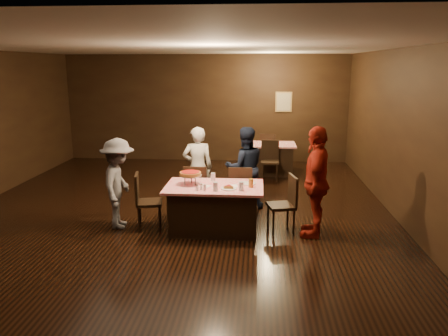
{
  "coord_description": "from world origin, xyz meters",
  "views": [
    {
      "loc": [
        1.5,
        -7.38,
        2.69
      ],
      "look_at": [
        0.94,
        -0.22,
        1.0
      ],
      "focal_mm": 35.0,
      "sensor_mm": 36.0,
      "label": 1
    }
  ],
  "objects_px": {
    "pizza_stand": "(190,174)",
    "plate_empty": "(248,184)",
    "glass_amber": "(251,183)",
    "diner_grey_knit": "(119,184)",
    "chair_end_right": "(281,204)",
    "chair_back_near": "(270,161)",
    "chair_far_right": "(240,191)",
    "glass_front_left": "(215,187)",
    "chair_back_far": "(269,151)",
    "glass_back": "(213,177)",
    "chair_far_left": "(197,190)",
    "chair_end_left": "(149,201)",
    "back_table": "(269,159)",
    "main_table": "(214,208)",
    "diner_navy_hoodie": "(245,168)",
    "glass_front_right": "(241,186)",
    "diner_white_jacket": "(198,167)",
    "diner_red_shirt": "(316,182)"
  },
  "relations": [
    {
      "from": "plate_empty",
      "to": "glass_back",
      "type": "xyz_separation_m",
      "value": [
        -0.6,
        0.15,
        0.06
      ]
    },
    {
      "from": "chair_far_right",
      "to": "glass_front_left",
      "type": "distance_m",
      "value": 1.17
    },
    {
      "from": "main_table",
      "to": "chair_far_right",
      "type": "relative_size",
      "value": 1.68
    },
    {
      "from": "glass_front_left",
      "to": "glass_back",
      "type": "xyz_separation_m",
      "value": [
        -0.1,
        0.6,
        0.0
      ]
    },
    {
      "from": "pizza_stand",
      "to": "glass_back",
      "type": "height_order",
      "value": "pizza_stand"
    },
    {
      "from": "main_table",
      "to": "glass_back",
      "type": "height_order",
      "value": "glass_back"
    },
    {
      "from": "chair_end_left",
      "to": "glass_amber",
      "type": "bearing_deg",
      "value": -103.22
    },
    {
      "from": "diner_red_shirt",
      "to": "glass_front_left",
      "type": "xyz_separation_m",
      "value": [
        -1.58,
        -0.2,
        -0.05
      ]
    },
    {
      "from": "back_table",
      "to": "diner_red_shirt",
      "type": "distance_m",
      "value": 4.21
    },
    {
      "from": "diner_navy_hoodie",
      "to": "glass_front_right",
      "type": "relative_size",
      "value": 11.23
    },
    {
      "from": "chair_back_near",
      "to": "glass_front_right",
      "type": "bearing_deg",
      "value": -97.9
    },
    {
      "from": "pizza_stand",
      "to": "plate_empty",
      "type": "height_order",
      "value": "pizza_stand"
    },
    {
      "from": "back_table",
      "to": "glass_back",
      "type": "bearing_deg",
      "value": -105.64
    },
    {
      "from": "diner_white_jacket",
      "to": "pizza_stand",
      "type": "xyz_separation_m",
      "value": [
        0.04,
        -1.16,
        0.16
      ]
    },
    {
      "from": "glass_front_left",
      "to": "chair_far_right",
      "type": "bearing_deg",
      "value": 71.57
    },
    {
      "from": "diner_grey_knit",
      "to": "chair_back_near",
      "type": "bearing_deg",
      "value": -43.83
    },
    {
      "from": "glass_amber",
      "to": "diner_grey_knit",
      "type": "bearing_deg",
      "value": 178.03
    },
    {
      "from": "chair_back_far",
      "to": "back_table",
      "type": "bearing_deg",
      "value": 103.91
    },
    {
      "from": "chair_back_far",
      "to": "diner_navy_hoodie",
      "type": "xyz_separation_m",
      "value": [
        -0.53,
        -3.37,
        0.31
      ]
    },
    {
      "from": "chair_back_far",
      "to": "glass_front_left",
      "type": "height_order",
      "value": "chair_back_far"
    },
    {
      "from": "back_table",
      "to": "diner_white_jacket",
      "type": "height_order",
      "value": "diner_white_jacket"
    },
    {
      "from": "chair_end_left",
      "to": "diner_white_jacket",
      "type": "distance_m",
      "value": 1.41
    },
    {
      "from": "chair_far_right",
      "to": "diner_red_shirt",
      "type": "bearing_deg",
      "value": 143.85
    },
    {
      "from": "chair_end_left",
      "to": "diner_white_jacket",
      "type": "bearing_deg",
      "value": -40.16
    },
    {
      "from": "chair_end_right",
      "to": "diner_navy_hoodie",
      "type": "height_order",
      "value": "diner_navy_hoodie"
    },
    {
      "from": "glass_front_left",
      "to": "chair_far_left",
      "type": "bearing_deg",
      "value": 113.2
    },
    {
      "from": "pizza_stand",
      "to": "glass_back",
      "type": "relative_size",
      "value": 2.71
    },
    {
      "from": "back_table",
      "to": "diner_grey_knit",
      "type": "bearing_deg",
      "value": -123.1
    },
    {
      "from": "glass_front_left",
      "to": "glass_amber",
      "type": "bearing_deg",
      "value": 24.44
    },
    {
      "from": "diner_red_shirt",
      "to": "glass_front_left",
      "type": "bearing_deg",
      "value": -71.63
    },
    {
      "from": "chair_end_right",
      "to": "chair_back_near",
      "type": "xyz_separation_m",
      "value": [
        -0.11,
        3.33,
        0.0
      ]
    },
    {
      "from": "chair_back_near",
      "to": "glass_front_left",
      "type": "relative_size",
      "value": 6.79
    },
    {
      "from": "chair_far_left",
      "to": "chair_end_left",
      "type": "height_order",
      "value": "same"
    },
    {
      "from": "glass_amber",
      "to": "pizza_stand",
      "type": "bearing_deg",
      "value": 174.29
    },
    {
      "from": "back_table",
      "to": "chair_back_near",
      "type": "relative_size",
      "value": 1.37
    },
    {
      "from": "glass_front_right",
      "to": "glass_back",
      "type": "bearing_deg",
      "value": 132.27
    },
    {
      "from": "diner_white_jacket",
      "to": "glass_front_left",
      "type": "bearing_deg",
      "value": 97.03
    },
    {
      "from": "back_table",
      "to": "glass_amber",
      "type": "height_order",
      "value": "glass_amber"
    },
    {
      "from": "diner_red_shirt",
      "to": "glass_front_left",
      "type": "distance_m",
      "value": 1.6
    },
    {
      "from": "diner_white_jacket",
      "to": "glass_front_right",
      "type": "relative_size",
      "value": 11.25
    },
    {
      "from": "glass_front_right",
      "to": "glass_back",
      "type": "distance_m",
      "value": 0.74
    },
    {
      "from": "diner_white_jacket",
      "to": "plate_empty",
      "type": "bearing_deg",
      "value": 122.15
    },
    {
      "from": "diner_navy_hoodie",
      "to": "diner_grey_knit",
      "type": "distance_m",
      "value": 2.41
    },
    {
      "from": "chair_far_left",
      "to": "glass_front_right",
      "type": "height_order",
      "value": "chair_far_left"
    },
    {
      "from": "main_table",
      "to": "diner_red_shirt",
      "type": "distance_m",
      "value": 1.71
    },
    {
      "from": "diner_navy_hoodie",
      "to": "pizza_stand",
      "type": "xyz_separation_m",
      "value": [
        -0.86,
        -1.21,
        0.17
      ]
    },
    {
      "from": "chair_end_left",
      "to": "plate_empty",
      "type": "distance_m",
      "value": 1.68
    },
    {
      "from": "chair_end_right",
      "to": "plate_empty",
      "type": "xyz_separation_m",
      "value": [
        -0.55,
        0.15,
        0.3
      ]
    },
    {
      "from": "diner_red_shirt",
      "to": "glass_back",
      "type": "xyz_separation_m",
      "value": [
        -1.68,
        0.4,
        -0.05
      ]
    },
    {
      "from": "chair_end_left",
      "to": "chair_back_far",
      "type": "relative_size",
      "value": 1.0
    }
  ]
}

